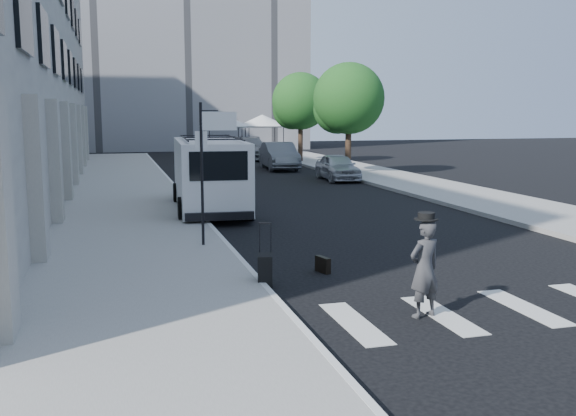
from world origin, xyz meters
TOP-DOWN VIEW (x-y plane):
  - ground at (0.00, 0.00)m, footprint 120.00×120.00m
  - sidewalk_left at (-4.25, 16.00)m, footprint 4.50×48.00m
  - sidewalk_right at (9.00, 20.00)m, footprint 4.00×56.00m
  - building_far at (2.00, 50.00)m, footprint 22.00×12.00m
  - sign_pole at (-2.36, 3.20)m, footprint 1.03×0.07m
  - tree_near at (7.50, 20.15)m, footprint 3.80×3.83m
  - tree_far at (7.50, 29.15)m, footprint 3.80×3.83m
  - tent_left at (4.00, 38.00)m, footprint 4.00×4.00m
  - tent_right at (7.20, 38.50)m, footprint 4.00×4.00m
  - businessman at (0.24, -3.00)m, footprint 0.69×0.55m
  - briefcase at (-0.43, 0.32)m, footprint 0.24×0.46m
  - suitcase at (-1.90, -0.49)m, footprint 0.39×0.51m
  - cargo_van at (-1.49, 9.46)m, footprint 2.64×6.72m
  - parked_car_a at (6.27, 17.97)m, footprint 1.81×4.03m
  - parked_car_b at (5.00, 24.72)m, footprint 2.04×5.01m
  - parked_car_c at (5.00, 32.96)m, footprint 2.88×5.76m

SIDE VIEW (x-z plane):
  - ground at x=0.00m, z-range 0.00..0.00m
  - sidewalk_left at x=-4.25m, z-range 0.00..0.15m
  - sidewalk_right at x=9.00m, z-range 0.00..0.15m
  - briefcase at x=-0.43m, z-range 0.00..0.34m
  - suitcase at x=-1.90m, z-range -0.30..0.97m
  - parked_car_a at x=6.27m, z-range 0.00..1.34m
  - parked_car_c at x=5.00m, z-range 0.00..1.61m
  - parked_car_b at x=5.00m, z-range 0.00..1.62m
  - businessman at x=0.24m, z-range 0.00..1.66m
  - cargo_van at x=-1.49m, z-range 0.04..2.51m
  - sign_pole at x=-2.36m, z-range 0.90..4.40m
  - tent_left at x=4.00m, z-range 1.11..4.31m
  - tent_right at x=7.20m, z-range 1.11..4.31m
  - tree_near at x=7.50m, z-range 0.96..6.99m
  - tree_far at x=7.50m, z-range 0.96..6.99m
  - building_far at x=2.00m, z-range 0.00..25.00m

